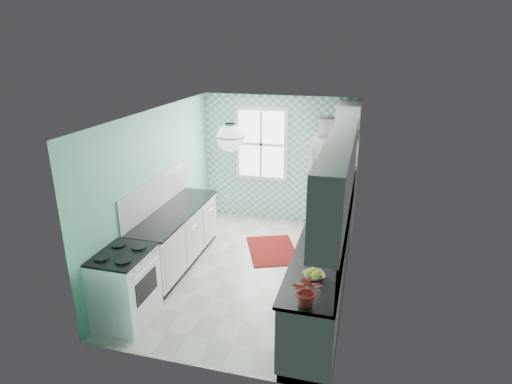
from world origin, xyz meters
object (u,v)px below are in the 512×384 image
(fridge, at_px, (333,186))
(fruit_bowl, at_px, (314,276))
(sink, at_px, (332,211))
(ceiling_light, at_px, (230,138))
(stove, at_px, (125,286))
(microwave, at_px, (337,127))
(potted_plant, at_px, (307,291))

(fridge, height_order, fruit_bowl, fridge)
(sink, bearing_deg, ceiling_light, -128.06)
(fruit_bowl, bearing_deg, stove, -178.35)
(sink, bearing_deg, microwave, 98.07)
(stove, height_order, potted_plant, potted_plant)
(fridge, height_order, sink, fridge)
(ceiling_light, bearing_deg, fridge, 66.74)
(potted_plant, bearing_deg, microwave, 91.34)
(stove, bearing_deg, microwave, 54.15)
(stove, height_order, sink, sink)
(ceiling_light, relative_size, fridge, 0.19)
(stove, xyz_separation_m, fruit_bowl, (2.40, 0.07, 0.47))
(ceiling_light, bearing_deg, potted_plant, -46.60)
(stove, xyz_separation_m, sink, (2.40, 2.15, 0.44))
(fridge, relative_size, potted_plant, 5.63)
(fridge, distance_m, stove, 4.12)
(ceiling_light, xyz_separation_m, microwave, (1.11, 2.58, -0.30))
(stove, height_order, fruit_bowl, fruit_bowl)
(fridge, height_order, stove, fridge)
(stove, distance_m, potted_plant, 2.52)
(potted_plant, bearing_deg, fruit_bowl, 90.00)
(fruit_bowl, xyz_separation_m, potted_plant, (0.00, -0.53, 0.14))
(fruit_bowl, bearing_deg, microwave, 91.55)
(ceiling_light, relative_size, fruit_bowl, 1.49)
(ceiling_light, relative_size, stove, 0.37)
(ceiling_light, distance_m, fruit_bowl, 1.95)
(ceiling_light, height_order, fridge, ceiling_light)
(stove, relative_size, potted_plant, 2.86)
(fridge, bearing_deg, ceiling_light, -116.33)
(fruit_bowl, bearing_deg, sink, 89.88)
(microwave, bearing_deg, fridge, 50.18)
(fruit_bowl, distance_m, potted_plant, 0.55)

